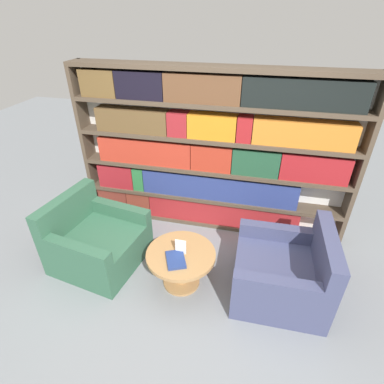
# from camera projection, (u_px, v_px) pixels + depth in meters

# --- Properties ---
(ground_plane) EXTENTS (14.00, 14.00, 0.00)m
(ground_plane) POSITION_uv_depth(u_px,v_px,m) (183.00, 307.00, 3.05)
(ground_plane) COLOR gray
(bookshelf) EXTENTS (3.44, 0.30, 2.07)m
(bookshelf) POSITION_uv_depth(u_px,v_px,m) (209.00, 154.00, 3.74)
(bookshelf) COLOR silver
(bookshelf) RESTS_ON ground_plane
(armchair_left) EXTENTS (1.04, 1.03, 0.81)m
(armchair_left) POSITION_uv_depth(u_px,v_px,m) (96.00, 242.00, 3.49)
(armchair_left) COLOR #336047
(armchair_left) RESTS_ON ground_plane
(armchair_right) EXTENTS (0.92, 0.91, 0.81)m
(armchair_right) POSITION_uv_depth(u_px,v_px,m) (283.00, 273.00, 3.07)
(armchair_right) COLOR #42476B
(armchair_right) RESTS_ON ground_plane
(coffee_table) EXTENTS (0.73, 0.73, 0.43)m
(coffee_table) POSITION_uv_depth(u_px,v_px,m) (181.00, 262.00, 3.16)
(coffee_table) COLOR #AD7F4C
(coffee_table) RESTS_ON ground_plane
(table_sign) EXTENTS (0.11, 0.06, 0.17)m
(table_sign) POSITION_uv_depth(u_px,v_px,m) (181.00, 248.00, 3.06)
(table_sign) COLOR black
(table_sign) RESTS_ON coffee_table
(stray_book) EXTENTS (0.27, 0.30, 0.03)m
(stray_book) POSITION_uv_depth(u_px,v_px,m) (176.00, 260.00, 2.99)
(stray_book) COLOR navy
(stray_book) RESTS_ON coffee_table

